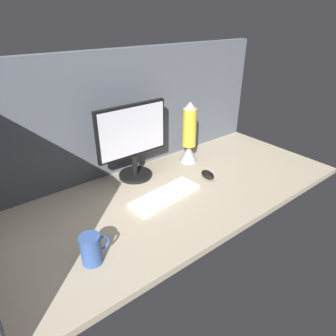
% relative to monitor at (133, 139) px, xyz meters
% --- Properties ---
extents(ground_plane, '(1.80, 0.80, 0.03)m').
position_rel_monitor_xyz_m(ground_plane, '(0.07, -0.25, -0.24)').
color(ground_plane, tan).
extents(cubicle_wall_back, '(1.80, 0.05, 0.65)m').
position_rel_monitor_xyz_m(cubicle_wall_back, '(0.07, 0.12, 0.10)').
color(cubicle_wall_back, '#565B66').
rests_on(cubicle_wall_back, ground_plane).
extents(monitor, '(0.40, 0.18, 0.40)m').
position_rel_monitor_xyz_m(monitor, '(0.00, 0.00, 0.00)').
color(monitor, black).
rests_on(monitor, ground_plane).
extents(keyboard, '(0.38, 0.17, 0.02)m').
position_rel_monitor_xyz_m(keyboard, '(0.00, -0.27, -0.21)').
color(keyboard, silver).
rests_on(keyboard, ground_plane).
extents(mouse, '(0.08, 0.11, 0.03)m').
position_rel_monitor_xyz_m(mouse, '(0.31, -0.26, -0.20)').
color(mouse, black).
rests_on(mouse, ground_plane).
extents(mug_ceramic_blue, '(0.11, 0.08, 0.12)m').
position_rel_monitor_xyz_m(mug_ceramic_blue, '(-0.46, -0.44, -0.16)').
color(mug_ceramic_blue, '#38569E').
rests_on(mug_ceramic_blue, ground_plane).
extents(lava_lamp, '(0.11, 0.11, 0.37)m').
position_rel_monitor_xyz_m(lava_lamp, '(0.36, -0.04, -0.07)').
color(lava_lamp, '#A5A5AD').
rests_on(lava_lamp, ground_plane).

